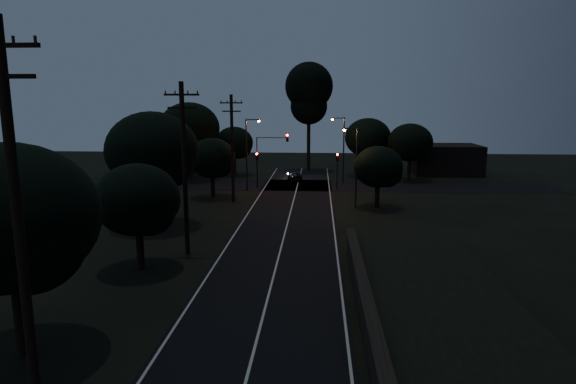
{
  "coord_description": "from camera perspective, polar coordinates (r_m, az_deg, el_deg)",
  "views": [
    {
      "loc": [
        2.48,
        -14.69,
        9.7
      ],
      "look_at": [
        0.0,
        24.0,
        2.5
      ],
      "focal_mm": 30.0,
      "sensor_mm": 36.0,
      "label": 1
    }
  ],
  "objects": [
    {
      "name": "tree_far_w",
      "position": [
        62.76,
        -11.4,
        7.27
      ],
      "size": [
        7.68,
        7.68,
        9.8
      ],
      "color": "black",
      "rests_on": "ground"
    },
    {
      "name": "tree_left_d",
      "position": [
        50.11,
        -8.84,
        3.86
      ],
      "size": [
        4.87,
        4.87,
        6.17
      ],
      "color": "black",
      "rests_on": "ground"
    },
    {
      "name": "tree_left_b",
      "position": [
        29.07,
        -17.17,
        -1.12
      ],
      "size": [
        4.94,
        4.94,
        6.28
      ],
      "color": "black",
      "rests_on": "ground"
    },
    {
      "name": "signal_right",
      "position": [
        55.15,
        5.85,
        3.32
      ],
      "size": [
        0.28,
        0.35,
        4.1
      ],
      "color": "black",
      "rests_on": "ground"
    },
    {
      "name": "tree_far_ne",
      "position": [
        65.09,
        9.65,
        6.24
      ],
      "size": [
        6.12,
        6.12,
        7.74
      ],
      "color": "black",
      "rests_on": "ground"
    },
    {
      "name": "road_surface",
      "position": [
        46.89,
        0.56,
        -1.41
      ],
      "size": [
        60.0,
        70.0,
        0.03
      ],
      "color": "black",
      "rests_on": "ground"
    },
    {
      "name": "car",
      "position": [
        60.87,
        0.85,
        1.93
      ],
      "size": [
        2.29,
        3.82,
        1.22
      ],
      "primitive_type": "imported",
      "rotation": [
        0.0,
        0.0,
        3.4
      ],
      "color": "black",
      "rests_on": "ground"
    },
    {
      "name": "tree_right_a",
      "position": [
        45.35,
        10.84,
        2.8
      ],
      "size": [
        4.56,
        4.56,
        5.8
      ],
      "color": "black",
      "rests_on": "ground"
    },
    {
      "name": "tree_far_e",
      "position": [
        62.89,
        14.46,
        5.58
      ],
      "size": [
        5.65,
        5.65,
        7.17
      ],
      "color": "black",
      "rests_on": "ground"
    },
    {
      "name": "tree_far_nw",
      "position": [
        65.8,
        -6.27,
        5.7
      ],
      "size": [
        5.17,
        5.17,
        6.55
      ],
      "color": "black",
      "rests_on": "ground"
    },
    {
      "name": "building_right",
      "position": [
        70.35,
        18.1,
        3.72
      ],
      "size": [
        9.0,
        7.0,
        4.0
      ],
      "primitive_type": "cube",
      "color": "black",
      "rests_on": "ground"
    },
    {
      "name": "signal_left",
      "position": [
        55.56,
        -3.69,
        3.4
      ],
      "size": [
        0.28,
        0.35,
        4.1
      ],
      "color": "black",
      "rests_on": "ground"
    },
    {
      "name": "signal_mast",
      "position": [
        55.21,
        -1.97,
        4.94
      ],
      "size": [
        3.7,
        0.35,
        6.25
      ],
      "color": "black",
      "rests_on": "ground"
    },
    {
      "name": "building_left",
      "position": [
        70.78,
        -14.92,
        4.08
      ],
      "size": [
        10.0,
        8.0,
        4.4
      ],
      "primitive_type": "cube",
      "color": "black",
      "rests_on": "ground"
    },
    {
      "name": "tall_pine",
      "position": [
        69.72,
        2.5,
        11.67
      ],
      "size": [
        6.78,
        6.78,
        15.41
      ],
      "color": "black",
      "rests_on": "ground"
    },
    {
      "name": "streetlight_a",
      "position": [
        53.51,
        -4.74,
        5.05
      ],
      "size": [
        1.66,
        0.26,
        8.0
      ],
      "color": "black",
      "rests_on": "ground"
    },
    {
      "name": "retaining_wall",
      "position": [
        20.57,
        18.85,
        -16.28
      ],
      "size": [
        6.93,
        26.0,
        1.6
      ],
      "color": "black",
      "rests_on": "ground"
    },
    {
      "name": "tree_left_a",
      "position": [
        20.48,
        -29.8,
        -3.08
      ],
      "size": [
        6.57,
        6.57,
        8.31
      ],
      "color": "black",
      "rests_on": "ground"
    },
    {
      "name": "streetlight_b",
      "position": [
        58.98,
        6.43,
        5.53
      ],
      "size": [
        1.66,
        0.26,
        8.0
      ],
      "color": "black",
      "rests_on": "ground"
    },
    {
      "name": "utility_pole_near",
      "position": [
        15.65,
        -29.32,
        -3.62
      ],
      "size": [
        2.2,
        0.3,
        12.0
      ],
      "color": "black",
      "rests_on": "ground"
    },
    {
      "name": "utility_pole_far",
      "position": [
        47.64,
        -6.63,
        5.37
      ],
      "size": [
        2.2,
        0.3,
        10.5
      ],
      "color": "black",
      "rests_on": "ground"
    },
    {
      "name": "utility_pole_mid",
      "position": [
        31.13,
        -12.18,
        2.97
      ],
      "size": [
        2.2,
        0.3,
        11.0
      ],
      "color": "black",
      "rests_on": "ground"
    },
    {
      "name": "tree_left_c",
      "position": [
        38.89,
        -15.5,
        4.49
      ],
      "size": [
        7.19,
        7.19,
        9.08
      ],
      "color": "black",
      "rests_on": "ground"
    },
    {
      "name": "streetlight_c",
      "position": [
        45.14,
        7.91,
        3.61
      ],
      "size": [
        1.46,
        0.26,
        7.5
      ],
      "color": "black",
      "rests_on": "ground"
    }
  ]
}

